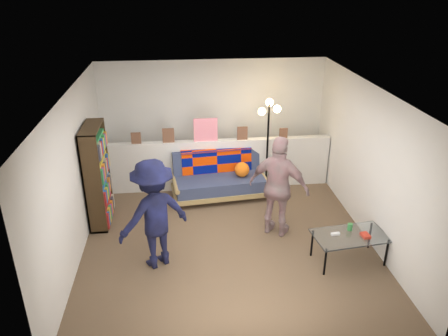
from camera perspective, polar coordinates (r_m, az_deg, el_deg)
The scene contains 10 objects.
ground at distance 7.20m, azimuth 0.34°, elevation -8.96°, with size 5.00×5.00×0.00m, color brown.
room_shell at distance 6.87m, azimuth -0.06°, elevation 4.97°, with size 4.60×5.05×2.45m.
half_wall_ledge at distance 8.53m, azimuth -1.01°, elevation 0.51°, with size 4.45×0.15×1.00m, color silver.
ledge_decor at distance 8.25m, azimuth -2.60°, elevation 4.68°, with size 2.97×0.02×0.45m.
futon_sofa at distance 8.28m, azimuth -0.55°, elevation -1.37°, with size 1.85×1.02×0.76m.
bookshelf at distance 7.55m, azimuth -16.20°, elevation -1.35°, with size 0.29×0.86×1.72m.
coffee_table at distance 6.70m, azimuth 16.19°, elevation -8.61°, with size 1.12×0.70×0.55m.
floor_lamp at distance 8.25m, azimuth 5.84°, elevation 5.32°, with size 0.40×0.32×1.80m.
person_left at distance 6.26m, azimuth -9.14°, elevation -5.99°, with size 1.06×0.61×1.65m, color black.
person_right at distance 6.94m, azimuth 7.17°, elevation -2.50°, with size 0.98×0.41×1.68m, color #CA8289.
Camera 1 is at (-0.69, -5.97, 3.96)m, focal length 35.00 mm.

